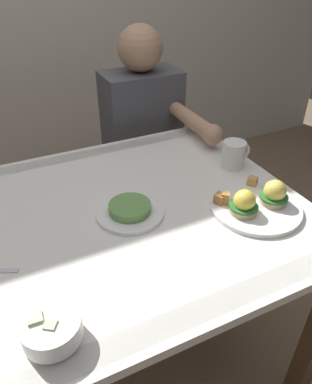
{
  "coord_description": "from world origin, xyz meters",
  "views": [
    {
      "loc": [
        -0.22,
        -0.81,
        1.39
      ],
      "look_at": [
        0.17,
        0.0,
        0.78
      ],
      "focal_mm": 33.74,
      "sensor_mm": 36.0,
      "label": 1
    }
  ],
  "objects_px": {
    "eggs_benedict_plate": "(257,203)",
    "side_plate": "(130,210)",
    "coffee_mug": "(234,154)",
    "dining_table": "(106,245)",
    "fruit_bowl": "(51,330)",
    "diner_person": "(145,138)"
  },
  "relations": [
    {
      "from": "fruit_bowl",
      "to": "eggs_benedict_plate",
      "type": "bearing_deg",
      "value": 15.02
    },
    {
      "from": "eggs_benedict_plate",
      "to": "coffee_mug",
      "type": "relative_size",
      "value": 2.43
    },
    {
      "from": "dining_table",
      "to": "side_plate",
      "type": "xyz_separation_m",
      "value": [
        0.08,
        -0.02,
        0.12
      ]
    },
    {
      "from": "side_plate",
      "to": "eggs_benedict_plate",
      "type": "bearing_deg",
      "value": -22.03
    },
    {
      "from": "fruit_bowl",
      "to": "side_plate",
      "type": "distance_m",
      "value": 0.43
    },
    {
      "from": "eggs_benedict_plate",
      "to": "fruit_bowl",
      "type": "bearing_deg",
      "value": -164.98
    },
    {
      "from": "side_plate",
      "to": "diner_person",
      "type": "distance_m",
      "value": 0.71
    },
    {
      "from": "coffee_mug",
      "to": "fruit_bowl",
      "type": "bearing_deg",
      "value": -150.47
    },
    {
      "from": "fruit_bowl",
      "to": "side_plate",
      "type": "height_order",
      "value": "fruit_bowl"
    },
    {
      "from": "eggs_benedict_plate",
      "to": "side_plate",
      "type": "xyz_separation_m",
      "value": [
        -0.35,
        0.14,
        -0.01
      ]
    },
    {
      "from": "dining_table",
      "to": "side_plate",
      "type": "distance_m",
      "value": 0.14
    },
    {
      "from": "dining_table",
      "to": "coffee_mug",
      "type": "height_order",
      "value": "coffee_mug"
    },
    {
      "from": "side_plate",
      "to": "fruit_bowl",
      "type": "bearing_deg",
      "value": -133.22
    },
    {
      "from": "eggs_benedict_plate",
      "to": "coffee_mug",
      "type": "bearing_deg",
      "value": 69.51
    },
    {
      "from": "dining_table",
      "to": "side_plate",
      "type": "relative_size",
      "value": 6.0
    },
    {
      "from": "dining_table",
      "to": "eggs_benedict_plate",
      "type": "xyz_separation_m",
      "value": [
        0.42,
        -0.16,
        0.13
      ]
    },
    {
      "from": "fruit_bowl",
      "to": "diner_person",
      "type": "relative_size",
      "value": 0.11
    },
    {
      "from": "eggs_benedict_plate",
      "to": "side_plate",
      "type": "height_order",
      "value": "eggs_benedict_plate"
    },
    {
      "from": "dining_table",
      "to": "eggs_benedict_plate",
      "type": "bearing_deg",
      "value": -20.56
    },
    {
      "from": "dining_table",
      "to": "coffee_mug",
      "type": "bearing_deg",
      "value": 9.23
    },
    {
      "from": "coffee_mug",
      "to": "side_plate",
      "type": "bearing_deg",
      "value": -166.9
    },
    {
      "from": "coffee_mug",
      "to": "dining_table",
      "type": "bearing_deg",
      "value": -170.77
    }
  ]
}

